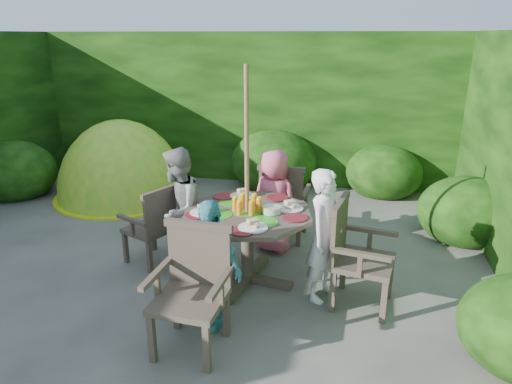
% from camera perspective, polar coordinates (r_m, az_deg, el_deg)
% --- Properties ---
extents(ground, '(60.00, 60.00, 0.00)m').
position_cam_1_polar(ground, '(5.03, -11.97, -10.51)').
color(ground, '#4B4843').
rests_on(ground, ground).
extents(hedge_enclosure, '(9.00, 9.00, 2.50)m').
position_cam_1_polar(hedge_enclosure, '(5.75, -7.38, 6.89)').
color(hedge_enclosure, black).
rests_on(hedge_enclosure, ground).
extents(patio_table, '(1.55, 1.55, 0.94)m').
position_cam_1_polar(patio_table, '(4.59, -1.04, -3.86)').
color(patio_table, '#3A2F26').
rests_on(patio_table, ground).
extents(parasol_pole, '(0.05, 0.05, 2.20)m').
position_cam_1_polar(parasol_pole, '(4.44, -1.14, 1.40)').
color(parasol_pole, brown).
rests_on(parasol_pole, ground).
extents(garden_chair_right, '(0.62, 0.67, 0.99)m').
position_cam_1_polar(garden_chair_right, '(4.38, 12.30, -7.43)').
color(garden_chair_right, '#3A2F26').
rests_on(garden_chair_right, ground).
extents(garden_chair_left, '(0.64, 0.67, 0.87)m').
position_cam_1_polar(garden_chair_left, '(5.16, -12.57, -4.00)').
color(garden_chair_left, '#3A2F26').
rests_on(garden_chair_left, ground).
extents(garden_chair_back, '(0.60, 0.54, 0.96)m').
position_cam_1_polar(garden_chair_back, '(5.60, 3.41, -1.18)').
color(garden_chair_back, '#3A2F26').
rests_on(garden_chair_back, ground).
extents(garden_chair_front, '(0.61, 0.55, 0.99)m').
position_cam_1_polar(garden_chair_front, '(3.79, -7.88, -11.63)').
color(garden_chair_front, '#3A2F26').
rests_on(garden_chair_front, ground).
extents(child_right, '(0.46, 0.56, 1.30)m').
position_cam_1_polar(child_right, '(4.37, 8.64, -5.42)').
color(child_right, white).
rests_on(child_right, ground).
extents(child_left, '(0.57, 0.70, 1.35)m').
position_cam_1_polar(child_left, '(4.94, -9.68, -2.26)').
color(child_left, gray).
rests_on(child_left, ground).
extents(child_back, '(0.70, 0.59, 1.23)m').
position_cam_1_polar(child_back, '(5.30, 2.30, -1.18)').
color(child_back, '#DC5B78').
rests_on(child_back, ground).
extents(child_front, '(0.74, 0.58, 1.17)m').
position_cam_1_polar(child_front, '(3.97, -5.68, -8.95)').
color(child_front, '#4CA4B2').
rests_on(child_front, ground).
extents(dome_tent, '(2.13, 2.13, 2.44)m').
position_cam_1_polar(dome_tent, '(7.63, -16.20, -0.43)').
color(dome_tent, '#6DC425').
rests_on(dome_tent, ground).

